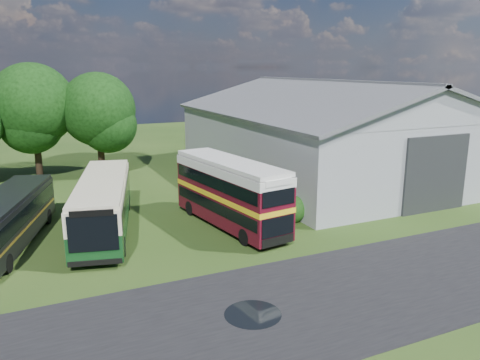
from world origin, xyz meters
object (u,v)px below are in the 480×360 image
bus_green_single (103,204)px  bus_maroon_double (230,193)px  bus_dark_single (8,219)px  storage_shed (328,127)px

bus_green_single → bus_maroon_double: size_ratio=1.21×
bus_maroon_double → bus_dark_single: (-11.84, 1.86, -0.53)m
bus_green_single → bus_maroon_double: (6.94, -2.07, 0.34)m
bus_green_single → bus_maroon_double: bus_maroon_double is taller
bus_maroon_double → bus_dark_single: bearing=162.5°
storage_shed → bus_dark_single: bearing=-163.8°
bus_green_single → bus_dark_single: bearing=-164.3°
storage_shed → bus_maroon_double: (-13.17, -9.15, -2.18)m
bus_maroon_double → bus_green_single: bearing=154.8°
bus_green_single → bus_maroon_double: bearing=-3.3°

